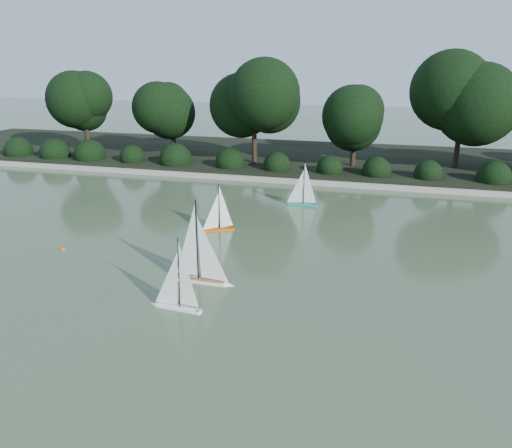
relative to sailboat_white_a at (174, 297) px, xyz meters
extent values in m
plane|color=#37472A|center=(1.34, 1.16, -0.24)|extent=(80.00, 80.00, 0.00)
cube|color=gray|center=(1.34, 10.16, -0.15)|extent=(40.00, 0.35, 0.18)
cube|color=black|center=(1.34, 14.16, -0.09)|extent=(40.00, 8.00, 0.30)
cylinder|color=black|center=(-9.66, 12.36, 0.52)|extent=(0.20, 0.20, 1.51)
sphere|color=black|center=(-9.66, 12.36, 2.35)|extent=(2.38, 2.38, 2.38)
cylinder|color=black|center=(-5.66, 12.96, 0.45)|extent=(0.20, 0.20, 1.37)
sphere|color=black|center=(-5.66, 12.96, 2.14)|extent=(2.24, 2.24, 2.24)
cylinder|color=black|center=(-1.66, 12.06, 0.59)|extent=(0.20, 0.20, 1.66)
sphere|color=black|center=(-1.66, 12.06, 2.62)|extent=(2.66, 2.66, 2.66)
cylinder|color=black|center=(2.34, 12.56, 0.39)|extent=(0.20, 0.20, 1.26)
sphere|color=black|center=(2.34, 12.56, 1.97)|extent=(2.10, 2.10, 2.10)
cylinder|color=black|center=(6.34, 13.26, 0.63)|extent=(0.20, 0.20, 1.73)
sphere|color=black|center=(6.34, 13.26, 2.75)|extent=(2.80, 2.80, 2.80)
sphere|color=black|center=(-12.66, 11.06, 0.21)|extent=(1.10, 1.10, 1.10)
sphere|color=black|center=(-10.66, 11.06, 0.21)|extent=(1.10, 1.10, 1.10)
sphere|color=black|center=(-8.66, 11.06, 0.21)|extent=(1.10, 1.10, 1.10)
sphere|color=black|center=(-6.66, 11.06, 0.21)|extent=(1.10, 1.10, 1.10)
sphere|color=black|center=(-4.66, 11.06, 0.21)|extent=(1.10, 1.10, 1.10)
sphere|color=black|center=(-2.66, 11.06, 0.21)|extent=(1.10, 1.10, 1.10)
sphere|color=black|center=(-0.66, 11.06, 0.21)|extent=(1.10, 1.10, 1.10)
sphere|color=black|center=(1.34, 11.06, 0.21)|extent=(1.10, 1.10, 1.10)
sphere|color=black|center=(3.34, 11.06, 0.21)|extent=(1.10, 1.10, 1.10)
sphere|color=black|center=(5.34, 11.06, 0.21)|extent=(1.10, 1.10, 1.10)
sphere|color=black|center=(7.34, 11.06, 0.21)|extent=(1.10, 1.10, 1.10)
cube|color=white|center=(0.08, -0.01, -0.19)|extent=(0.90, 0.26, 0.09)
cone|color=white|center=(-0.43, 0.04, -0.19)|extent=(0.19, 0.19, 0.18)
cylinder|color=white|center=(0.53, -0.05, -0.19)|extent=(0.12, 0.12, 0.09)
cylinder|color=black|center=(0.13, -0.01, 0.54)|extent=(0.02, 0.02, 1.38)
cylinder|color=black|center=(0.32, -0.03, -0.10)|extent=(0.41, 0.05, 0.01)
cube|color=white|center=(0.08, 1.22, -0.18)|extent=(1.13, 0.25, 0.11)
cone|color=white|center=(0.73, 1.20, -0.18)|extent=(0.23, 0.23, 0.23)
cylinder|color=white|center=(-0.49, 1.23, -0.18)|extent=(0.14, 0.14, 0.11)
cube|color=olive|center=(0.08, 1.22, -0.12)|extent=(1.04, 0.19, 0.01)
cylinder|color=black|center=(0.02, 1.22, 0.75)|extent=(0.02, 0.02, 1.74)
cylinder|color=black|center=(-0.23, 1.22, -0.06)|extent=(0.52, 0.03, 0.02)
cube|color=#E54C00|center=(-0.62, 4.42, -0.20)|extent=(0.78, 0.58, 0.08)
cone|color=#E54C00|center=(-1.02, 4.16, -0.20)|extent=(0.23, 0.23, 0.16)
cylinder|color=#E54C00|center=(-0.28, 4.64, -0.20)|extent=(0.14, 0.14, 0.08)
cylinder|color=black|center=(-0.59, 4.44, 0.48)|extent=(0.02, 0.02, 1.27)
cylinder|color=black|center=(-0.44, 4.54, -0.11)|extent=(0.32, 0.21, 0.01)
cube|color=#0D9985|center=(1.17, 7.40, -0.19)|extent=(0.90, 0.19, 0.09)
cone|color=#0D9985|center=(0.65, 7.39, -0.19)|extent=(0.18, 0.18, 0.18)
cylinder|color=#0D9985|center=(1.62, 7.40, -0.19)|extent=(0.11, 0.11, 0.09)
cylinder|color=black|center=(1.22, 7.40, 0.55)|extent=(0.02, 0.02, 1.39)
cylinder|color=black|center=(1.41, 7.40, -0.09)|extent=(0.41, 0.02, 0.01)
sphere|color=#F1490C|center=(-3.87, 2.05, -0.24)|extent=(0.15, 0.15, 0.15)
camera|label=1|loc=(3.67, -7.77, 4.31)|focal=35.00mm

